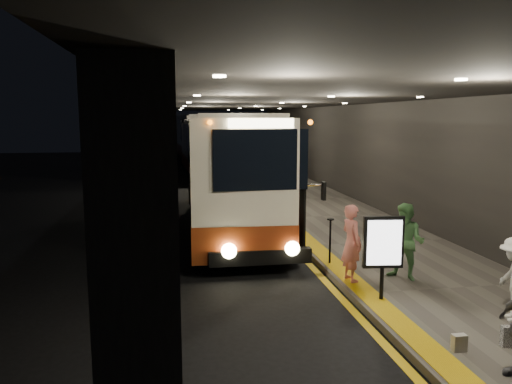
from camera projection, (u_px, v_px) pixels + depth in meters
ground at (219, 264)px, 13.21m from camera, size 90.00×90.00×0.00m
lane_line_white at (156, 226)px, 17.79m from camera, size 0.12×50.00×0.01m
kerb_stripe_yellow at (270, 222)px, 18.47m from camera, size 0.18×50.00×0.01m
sidewalk at (332, 218)px, 18.85m from camera, size 4.50×50.00×0.15m
tactile_strip at (283, 217)px, 18.53m from camera, size 0.50×50.00×0.01m
terminal_wall at (391, 140)px, 18.79m from camera, size 0.10×50.00×6.00m
support_columns at (162, 167)px, 16.54m from camera, size 0.80×24.80×4.40m
canopy at (274, 96)px, 17.81m from camera, size 9.00×50.00×0.40m
coach_main at (231, 175)px, 17.48m from camera, size 3.24×12.38×3.83m
coach_second at (205, 151)px, 32.34m from camera, size 2.80×11.09×3.45m
coach_third at (196, 140)px, 43.72m from camera, size 3.34×12.72×3.96m
passenger_boarding at (351, 243)px, 11.25m from camera, size 0.53×0.71×1.76m
passenger_waiting_green at (406, 242)px, 11.34m from camera, size 0.97×0.99×1.76m
bag_polka at (510, 337)px, 8.07m from camera, size 0.30×0.17×0.35m
bag_plain at (459, 343)px, 7.92m from camera, size 0.22×0.13×0.28m
info_sign at (383, 244)px, 10.02m from camera, size 0.82×0.21×1.73m
stanchion_post at (330, 241)px, 12.63m from camera, size 0.05×0.05×1.15m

